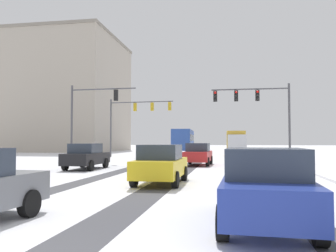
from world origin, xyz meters
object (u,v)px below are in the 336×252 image
(car_yellow_cab_third, at_px, (161,164))
(car_black_second, at_px, (86,156))
(bus_oncoming, at_px, (184,140))
(box_truck_delivery, at_px, (236,142))
(office_building_far_left_block, at_px, (64,95))
(car_blue_fourth, at_px, (265,187))
(traffic_signal_far_left, at_px, (135,114))
(car_red_lead, at_px, (198,154))
(traffic_signal_near_right, at_px, (257,104))
(traffic_signal_near_left, at_px, (89,110))

(car_yellow_cab_third, bearing_deg, car_black_second, 132.66)
(bus_oncoming, bearing_deg, box_truck_delivery, -41.42)
(car_black_second, height_order, box_truck_delivery, box_truck_delivery)
(car_yellow_cab_third, relative_size, office_building_far_left_block, 0.20)
(box_truck_delivery, distance_m, office_building_far_left_block, 34.98)
(car_blue_fourth, relative_size, office_building_far_left_block, 0.21)
(traffic_signal_far_left, xyz_separation_m, bus_oncoming, (3.73, 13.14, -2.84))
(traffic_signal_far_left, bearing_deg, office_building_far_left_block, 131.60)
(traffic_signal_far_left, relative_size, bus_oncoming, 0.66)
(car_red_lead, bearing_deg, office_building_far_left_block, 129.09)
(car_blue_fourth, distance_m, bus_oncoming, 43.63)
(car_blue_fourth, xyz_separation_m, box_truck_delivery, (0.25, 36.51, 0.82))
(car_yellow_cab_third, bearing_deg, traffic_signal_far_left, 107.61)
(traffic_signal_far_left, height_order, car_blue_fourth, traffic_signal_far_left)
(office_building_far_left_block, bearing_deg, car_red_lead, -50.91)
(car_black_second, bearing_deg, traffic_signal_near_right, 37.86)
(box_truck_delivery, xyz_separation_m, office_building_far_left_block, (-30.38, 15.09, 8.52))
(car_black_second, bearing_deg, box_truck_delivery, 67.08)
(traffic_signal_near_right, height_order, bus_oncoming, traffic_signal_near_right)
(box_truck_delivery, bearing_deg, traffic_signal_near_left, -127.13)
(traffic_signal_near_right, relative_size, car_black_second, 1.58)
(car_black_second, bearing_deg, traffic_signal_far_left, 94.44)
(car_blue_fourth, xyz_separation_m, office_building_far_left_block, (-30.14, 51.60, 9.33))
(box_truck_delivery, relative_size, office_building_far_left_block, 0.37)
(box_truck_delivery, bearing_deg, car_blue_fourth, -90.39)
(traffic_signal_far_left, distance_m, car_blue_fourth, 32.05)
(car_yellow_cab_third, bearing_deg, office_building_far_left_block, 120.68)
(traffic_signal_near_left, bearing_deg, bus_oncoming, 77.50)
(traffic_signal_near_left, distance_m, traffic_signal_near_right, 14.06)
(box_truck_delivery, bearing_deg, traffic_signal_far_left, -149.19)
(office_building_far_left_block, bearing_deg, traffic_signal_near_left, -60.44)
(traffic_signal_far_left, bearing_deg, car_black_second, -85.56)
(car_red_lead, height_order, office_building_far_left_block, office_building_far_left_block)
(car_blue_fourth, height_order, office_building_far_left_block, office_building_far_left_block)
(car_black_second, xyz_separation_m, office_building_far_left_block, (-20.57, 38.31, 9.33))
(car_yellow_cab_third, distance_m, office_building_far_left_block, 53.02)
(car_red_lead, height_order, box_truck_delivery, box_truck_delivery)
(traffic_signal_near_left, distance_m, bus_oncoming, 23.67)
(car_red_lead, xyz_separation_m, bus_oncoming, (-4.23, 24.95, 1.18))
(traffic_signal_far_left, bearing_deg, traffic_signal_near_right, -32.05)
(traffic_signal_near_left, height_order, car_red_lead, traffic_signal_near_left)
(traffic_signal_near_left, bearing_deg, car_blue_fourth, -58.59)
(traffic_signal_far_left, xyz_separation_m, car_red_lead, (7.96, -11.82, -4.01))
(car_yellow_cab_third, xyz_separation_m, office_building_far_left_block, (-26.63, 44.89, 9.33))
(traffic_signal_near_left, relative_size, car_blue_fourth, 1.56)
(car_red_lead, bearing_deg, traffic_signal_near_left, 168.13)
(traffic_signal_far_left, height_order, bus_oncoming, traffic_signal_far_left)
(bus_oncoming, bearing_deg, car_yellow_cab_third, -84.30)
(traffic_signal_far_left, distance_m, car_yellow_cab_third, 24.65)
(car_yellow_cab_third, bearing_deg, traffic_signal_near_left, 123.22)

